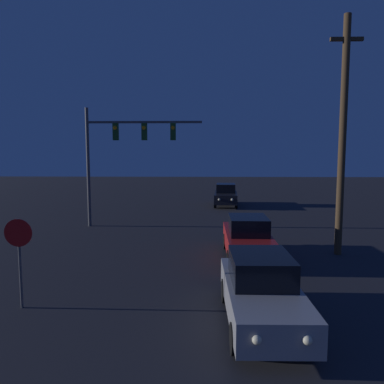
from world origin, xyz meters
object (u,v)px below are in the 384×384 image
(car_mid, at_px, (248,238))
(car_near, at_px, (261,291))
(stop_sign, at_px, (19,246))
(traffic_signal_mast, at_px, (121,145))
(utility_pole, at_px, (343,135))
(car_far, at_px, (226,195))

(car_mid, bearing_deg, car_near, -92.96)
(car_near, bearing_deg, car_mid, -94.29)
(car_mid, bearing_deg, stop_sign, -143.09)
(traffic_signal_mast, bearing_deg, car_mid, -44.95)
(utility_pole, bearing_deg, traffic_signal_mast, 151.12)
(traffic_signal_mast, xyz_separation_m, utility_pole, (9.80, -5.40, 0.29))
(stop_sign, relative_size, utility_pole, 0.26)
(car_far, relative_size, traffic_signal_mast, 0.68)
(car_far, distance_m, stop_sign, 20.02)
(car_near, height_order, car_far, same)
(traffic_signal_mast, distance_m, utility_pole, 11.19)
(car_near, relative_size, utility_pole, 0.47)
(car_near, relative_size, traffic_signal_mast, 0.67)
(car_far, bearing_deg, stop_sign, 74.66)
(car_far, distance_m, utility_pole, 14.47)
(car_mid, height_order, traffic_signal_mast, traffic_signal_mast)
(car_near, bearing_deg, stop_sign, -7.69)
(car_mid, relative_size, utility_pole, 0.47)
(car_near, relative_size, car_far, 0.99)
(car_far, relative_size, utility_pole, 0.48)
(utility_pole, bearing_deg, car_near, -123.05)
(car_near, relative_size, stop_sign, 1.83)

